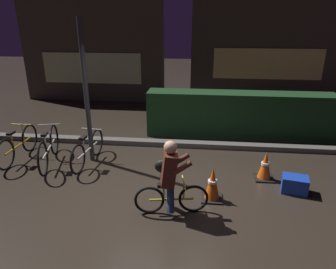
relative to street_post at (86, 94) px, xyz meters
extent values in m
plane|color=#2D261E|center=(1.56, -1.20, -1.49)|extent=(40.00, 40.00, 0.00)
cube|color=#56544F|center=(1.56, 1.00, -1.43)|extent=(12.00, 0.24, 0.12)
cube|color=#19381C|center=(3.36, 1.90, -0.91)|extent=(4.80, 0.70, 1.17)
cube|color=#42382D|center=(-1.68, 5.30, 0.29)|extent=(5.24, 0.50, 3.57)
cube|color=#BFCC8C|center=(-1.68, 5.03, -0.24)|extent=(3.67, 0.04, 1.10)
cube|color=#42382D|center=(4.73, 6.00, 1.09)|extent=(5.61, 0.50, 5.16)
cube|color=#F2D172|center=(4.73, 5.73, -0.09)|extent=(3.93, 0.04, 1.10)
cylinder|color=#2D2D33|center=(0.00, 0.00, 0.00)|extent=(0.10, 0.10, 2.98)
torus|color=black|center=(-1.61, 0.34, -1.17)|extent=(0.05, 0.65, 0.65)
torus|color=black|center=(-1.60, -0.63, -1.17)|extent=(0.05, 0.65, 0.65)
cylinder|color=gold|center=(-1.61, -0.15, -1.17)|extent=(0.05, 0.97, 0.04)
cylinder|color=gold|center=(-1.61, -0.32, -0.99)|extent=(0.03, 0.03, 0.36)
cube|color=black|center=(-1.61, -0.32, -0.81)|extent=(0.10, 0.20, 0.05)
cylinder|color=gold|center=(-1.61, 0.12, -0.96)|extent=(0.03, 0.03, 0.41)
cylinder|color=gold|center=(-1.61, 0.12, -0.76)|extent=(0.46, 0.03, 0.02)
torus|color=black|center=(-0.96, 0.24, -1.14)|extent=(0.21, 0.69, 0.70)
torus|color=black|center=(-0.71, -0.78, -1.14)|extent=(0.21, 0.69, 0.70)
cylinder|color=silver|center=(-0.83, -0.27, -1.14)|extent=(0.29, 1.03, 0.04)
cylinder|color=silver|center=(-0.79, -0.45, -0.95)|extent=(0.03, 0.03, 0.39)
cube|color=black|center=(-0.79, -0.45, -0.75)|extent=(0.15, 0.22, 0.05)
cylinder|color=silver|center=(-0.90, 0.01, -0.92)|extent=(0.03, 0.03, 0.44)
cylinder|color=silver|center=(-0.90, 0.01, -0.70)|extent=(0.45, 0.13, 0.02)
torus|color=black|center=(0.03, 0.28, -1.18)|extent=(0.10, 0.62, 0.62)
torus|color=black|center=(-0.05, -0.64, -1.18)|extent=(0.10, 0.62, 0.62)
cylinder|color=silver|center=(-0.01, -0.18, -1.18)|extent=(0.12, 0.92, 0.04)
cylinder|color=silver|center=(-0.02, -0.34, -1.01)|extent=(0.03, 0.03, 0.35)
cube|color=black|center=(-0.02, -0.34, -0.83)|extent=(0.12, 0.21, 0.05)
cylinder|color=silver|center=(0.01, 0.07, -0.99)|extent=(0.03, 0.03, 0.39)
cylinder|color=silver|center=(0.01, 0.07, -0.79)|extent=(0.46, 0.06, 0.02)
cube|color=black|center=(2.60, -1.30, -1.48)|extent=(0.36, 0.36, 0.03)
cone|color=#EA560F|center=(2.60, -1.30, -1.18)|extent=(0.26, 0.26, 0.57)
cylinder|color=white|center=(2.60, -1.30, -1.15)|extent=(0.16, 0.16, 0.05)
cube|color=black|center=(3.63, -0.46, -1.48)|extent=(0.36, 0.36, 0.03)
cone|color=#EA560F|center=(3.63, -0.46, -1.19)|extent=(0.26, 0.26, 0.54)
cylinder|color=white|center=(3.63, -0.46, -1.16)|extent=(0.16, 0.16, 0.05)
cube|color=#193DB7|center=(4.08, -0.90, -1.34)|extent=(0.50, 0.41, 0.30)
torus|color=black|center=(2.29, -1.71, -1.25)|extent=(0.48, 0.13, 0.48)
torus|color=black|center=(1.60, -1.83, -1.25)|extent=(0.48, 0.13, 0.48)
cylinder|color=gold|center=(1.94, -1.77, -1.25)|extent=(0.70, 0.15, 0.04)
cylinder|color=gold|center=(1.82, -1.79, -1.12)|extent=(0.03, 0.03, 0.26)
cube|color=black|center=(1.82, -1.79, -0.99)|extent=(0.21, 0.13, 0.05)
cylinder|color=gold|center=(2.13, -1.73, -1.10)|extent=(0.03, 0.03, 0.30)
cylinder|color=gold|center=(2.13, -1.73, -0.95)|extent=(0.10, 0.46, 0.02)
cylinder|color=navy|center=(1.91, -1.67, -1.19)|extent=(0.14, 0.22, 0.42)
cylinder|color=navy|center=(1.94, -1.87, -1.19)|extent=(0.14, 0.22, 0.42)
cube|color=#512319|center=(1.90, -1.77, -0.71)|extent=(0.31, 0.36, 0.54)
sphere|color=tan|center=(1.92, -1.77, -0.35)|extent=(0.20, 0.20, 0.20)
cylinder|color=#512319|center=(2.02, -1.61, -0.66)|extent=(0.40, 0.15, 0.29)
cylinder|color=#512319|center=(2.06, -1.89, -0.66)|extent=(0.40, 0.15, 0.29)
ellipsoid|color=black|center=(1.81, -1.59, -0.76)|extent=(0.34, 0.21, 0.24)
camera|label=1|loc=(2.34, -5.90, 1.43)|focal=32.50mm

